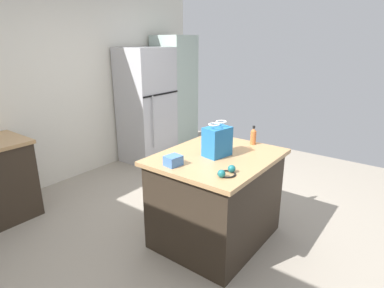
{
  "coord_description": "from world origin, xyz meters",
  "views": [
    {
      "loc": [
        -2.39,
        -1.74,
        1.93
      ],
      "look_at": [
        0.0,
        0.07,
        0.95
      ],
      "focal_mm": 29.8,
      "sensor_mm": 36.0,
      "label": 1
    }
  ],
  "objects_px": {
    "refrigerator": "(147,106)",
    "shopping_bag": "(217,141)",
    "kitchen_island": "(216,197)",
    "tall_cabinet": "(175,94)",
    "small_box": "(173,161)",
    "ear_defenders": "(227,172)",
    "bottle": "(253,136)"
  },
  "relations": [
    {
      "from": "ear_defenders",
      "to": "small_box",
      "type": "bearing_deg",
      "value": 102.15
    },
    {
      "from": "shopping_bag",
      "to": "small_box",
      "type": "distance_m",
      "value": 0.48
    },
    {
      "from": "small_box",
      "to": "ear_defenders",
      "type": "height_order",
      "value": "small_box"
    },
    {
      "from": "shopping_bag",
      "to": "bottle",
      "type": "bearing_deg",
      "value": -12.37
    },
    {
      "from": "shopping_bag",
      "to": "small_box",
      "type": "xyz_separation_m",
      "value": [
        -0.43,
        0.17,
        -0.1
      ]
    },
    {
      "from": "shopping_bag",
      "to": "small_box",
      "type": "height_order",
      "value": "shopping_bag"
    },
    {
      "from": "kitchen_island",
      "to": "shopping_bag",
      "type": "height_order",
      "value": "shopping_bag"
    },
    {
      "from": "refrigerator",
      "to": "shopping_bag",
      "type": "xyz_separation_m",
      "value": [
        -1.25,
        -2.16,
        0.13
      ]
    },
    {
      "from": "small_box",
      "to": "bottle",
      "type": "relative_size",
      "value": 0.7
    },
    {
      "from": "small_box",
      "to": "shopping_bag",
      "type": "bearing_deg",
      "value": -21.0
    },
    {
      "from": "small_box",
      "to": "ear_defenders",
      "type": "bearing_deg",
      "value": -77.85
    },
    {
      "from": "tall_cabinet",
      "to": "bottle",
      "type": "bearing_deg",
      "value": -122.4
    },
    {
      "from": "ear_defenders",
      "to": "shopping_bag",
      "type": "bearing_deg",
      "value": 42.86
    },
    {
      "from": "kitchen_island",
      "to": "tall_cabinet",
      "type": "distance_m",
      "value": 2.96
    },
    {
      "from": "shopping_bag",
      "to": "ear_defenders",
      "type": "xyz_separation_m",
      "value": [
        -0.33,
        -0.31,
        -0.12
      ]
    },
    {
      "from": "tall_cabinet",
      "to": "bottle",
      "type": "relative_size",
      "value": 10.24
    },
    {
      "from": "refrigerator",
      "to": "tall_cabinet",
      "type": "relative_size",
      "value": 0.91
    },
    {
      "from": "tall_cabinet",
      "to": "small_box",
      "type": "distance_m",
      "value": 3.12
    },
    {
      "from": "tall_cabinet",
      "to": "kitchen_island",
      "type": "bearing_deg",
      "value": -132.02
    },
    {
      "from": "shopping_bag",
      "to": "small_box",
      "type": "bearing_deg",
      "value": 159.0
    },
    {
      "from": "bottle",
      "to": "kitchen_island",
      "type": "bearing_deg",
      "value": 167.05
    },
    {
      "from": "bottle",
      "to": "ear_defenders",
      "type": "distance_m",
      "value": 0.87
    },
    {
      "from": "small_box",
      "to": "bottle",
      "type": "distance_m",
      "value": 0.99
    },
    {
      "from": "shopping_bag",
      "to": "bottle",
      "type": "height_order",
      "value": "shopping_bag"
    },
    {
      "from": "small_box",
      "to": "ear_defenders",
      "type": "xyz_separation_m",
      "value": [
        0.1,
        -0.48,
        -0.02
      ]
    },
    {
      "from": "small_box",
      "to": "ear_defenders",
      "type": "relative_size",
      "value": 0.69
    },
    {
      "from": "kitchen_island",
      "to": "bottle",
      "type": "distance_m",
      "value": 0.74
    },
    {
      "from": "refrigerator",
      "to": "shopping_bag",
      "type": "relative_size",
      "value": 5.72
    },
    {
      "from": "bottle",
      "to": "small_box",
      "type": "bearing_deg",
      "value": 163.58
    },
    {
      "from": "refrigerator",
      "to": "tall_cabinet",
      "type": "distance_m",
      "value": 0.72
    },
    {
      "from": "refrigerator",
      "to": "tall_cabinet",
      "type": "bearing_deg",
      "value": 0.02
    },
    {
      "from": "small_box",
      "to": "ear_defenders",
      "type": "distance_m",
      "value": 0.49
    }
  ]
}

